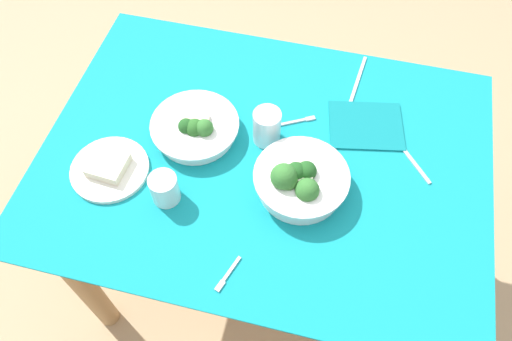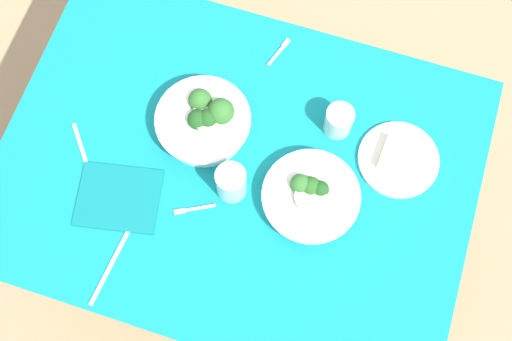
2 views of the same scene
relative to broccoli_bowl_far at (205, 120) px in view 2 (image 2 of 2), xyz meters
name	(u,v)px [view 2 (image 2 of 2)]	position (x,y,z in m)	size (l,w,h in m)	color
ground_plane	(242,237)	(0.11, -0.08, -0.79)	(6.00, 6.00, 0.00)	tan
dining_table	(238,184)	(0.11, -0.08, -0.17)	(1.21, 0.90, 0.75)	teal
broccoli_bowl_far	(205,120)	(0.00, 0.00, 0.00)	(0.24, 0.24, 0.11)	white
broccoli_bowl_near	(310,196)	(0.31, -0.11, -0.01)	(0.24, 0.24, 0.08)	white
bread_side_plate	(399,159)	(0.50, 0.06, -0.03)	(0.21, 0.21, 0.04)	silver
water_glass_center	(231,183)	(0.12, -0.14, 0.01)	(0.08, 0.08, 0.10)	silver
water_glass_side	(339,121)	(0.32, 0.10, 0.00)	(0.07, 0.07, 0.08)	silver
fork_by_far_bowl	(193,209)	(0.04, -0.22, -0.04)	(0.10, 0.06, 0.00)	#B7B7BC
fork_by_near_bowl	(279,51)	(0.12, 0.27, -0.04)	(0.04, 0.10, 0.00)	#B7B7BC
table_knife_left	(112,263)	(-0.10, -0.41, -0.04)	(0.22, 0.01, 0.00)	#B7B7BC
table_knife_right	(86,161)	(-0.26, -0.18, -0.04)	(0.22, 0.01, 0.00)	#B7B7BC
napkin_folded_upper	(119,198)	(-0.14, -0.25, -0.04)	(0.20, 0.17, 0.01)	#0F777D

